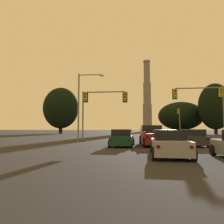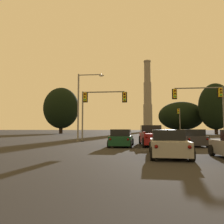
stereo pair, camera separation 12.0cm
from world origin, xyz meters
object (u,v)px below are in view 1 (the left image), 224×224
(hatchback_right_lane_front, at_px, (192,138))
(sedan_center_lane_second, at_px, (169,144))
(street_lamp, at_px, (83,99))
(pickup_truck_center_lane_front, at_px, (153,136))
(traffic_light_overhead_left, at_px, (98,103))
(traffic_light_far_right, at_px, (179,118))
(traffic_light_overhead_right, at_px, (206,100))
(smokestack, at_px, (147,103))
(hatchback_left_lane_front, at_px, (122,138))

(hatchback_right_lane_front, bearing_deg, sedan_center_lane_second, -113.74)
(hatchback_right_lane_front, distance_m, street_lamp, 14.16)
(sedan_center_lane_second, height_order, hatchback_right_lane_front, hatchback_right_lane_front)
(pickup_truck_center_lane_front, relative_size, hatchback_right_lane_front, 1.35)
(traffic_light_overhead_left, height_order, traffic_light_far_right, traffic_light_far_right)
(sedan_center_lane_second, distance_m, street_lamp, 17.10)
(traffic_light_overhead_right, xyz_separation_m, traffic_light_far_right, (1.32, 22.94, -0.91))
(sedan_center_lane_second, xyz_separation_m, hatchback_right_lane_front, (3.04, 7.17, -0.00))
(street_lamp, bearing_deg, smokestack, 82.05)
(sedan_center_lane_second, bearing_deg, pickup_truck_center_lane_front, 94.66)
(sedan_center_lane_second, distance_m, pickup_truck_center_lane_front, 7.75)
(hatchback_left_lane_front, relative_size, hatchback_right_lane_front, 1.01)
(sedan_center_lane_second, xyz_separation_m, traffic_light_overhead_left, (-6.26, 12.88, 3.87))
(sedan_center_lane_second, bearing_deg, traffic_light_overhead_right, 67.72)
(traffic_light_overhead_left, relative_size, smokestack, 0.15)
(traffic_light_far_right, bearing_deg, hatchback_right_lane_front, -98.93)
(sedan_center_lane_second, relative_size, pickup_truck_center_lane_front, 0.85)
(hatchback_right_lane_front, bearing_deg, pickup_truck_center_lane_front, 169.30)
(hatchback_left_lane_front, distance_m, smokestack, 102.78)
(hatchback_right_lane_front, xyz_separation_m, street_lamp, (-11.42, 7.03, 4.53))
(traffic_light_overhead_right, distance_m, traffic_light_overhead_left, 12.63)
(traffic_light_overhead_left, bearing_deg, hatchback_right_lane_front, -31.55)
(hatchback_left_lane_front, bearing_deg, pickup_truck_center_lane_front, 32.00)
(hatchback_left_lane_front, distance_m, pickup_truck_center_lane_front, 3.11)
(pickup_truck_center_lane_front, relative_size, traffic_light_overhead_right, 0.88)
(smokestack, bearing_deg, pickup_truck_center_lane_front, -92.83)
(hatchback_left_lane_front, relative_size, street_lamp, 0.49)
(street_lamp, bearing_deg, pickup_truck_center_lane_front, -38.49)
(pickup_truck_center_lane_front, xyz_separation_m, traffic_light_far_right, (7.93, 28.83, 3.13))
(sedan_center_lane_second, height_order, street_lamp, street_lamp)
(traffic_light_overhead_left, height_order, street_lamp, street_lamp)
(hatchback_left_lane_front, relative_size, sedan_center_lane_second, 0.87)
(traffic_light_far_right, bearing_deg, pickup_truck_center_lane_front, -105.38)
(hatchback_right_lane_front, relative_size, traffic_light_far_right, 0.69)
(traffic_light_far_right, bearing_deg, traffic_light_overhead_left, -120.44)
(sedan_center_lane_second, distance_m, smokestack, 108.73)
(sedan_center_lane_second, height_order, traffic_light_overhead_left, traffic_light_overhead_left)
(hatchback_left_lane_front, bearing_deg, traffic_light_overhead_left, 118.23)
(traffic_light_overhead_right, height_order, traffic_light_overhead_left, traffic_light_overhead_right)
(hatchback_left_lane_front, relative_size, traffic_light_far_right, 0.69)
(sedan_center_lane_second, height_order, smokestack, smokestack)
(traffic_light_overhead_right, relative_size, traffic_light_far_right, 1.05)
(hatchback_left_lane_front, height_order, traffic_light_overhead_left, traffic_light_overhead_left)
(sedan_center_lane_second, xyz_separation_m, street_lamp, (-8.38, 14.20, 4.53))
(traffic_light_overhead_right, xyz_separation_m, smokestack, (-1.67, 93.99, 10.53))
(street_lamp, bearing_deg, hatchback_right_lane_front, -31.61)
(traffic_light_overhead_right, bearing_deg, hatchback_left_lane_front, -141.31)
(pickup_truck_center_lane_front, bearing_deg, hatchback_left_lane_front, -152.75)
(sedan_center_lane_second, distance_m, hatchback_right_lane_front, 7.79)
(smokestack, bearing_deg, hatchback_right_lane_front, -90.93)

